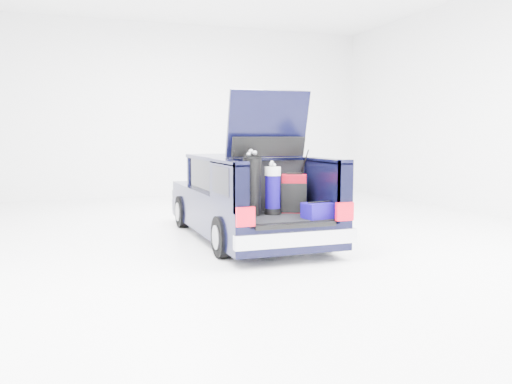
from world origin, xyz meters
name	(u,v)px	position (x,y,z in m)	size (l,w,h in m)	color
ground	(246,238)	(0.00, 0.00, 0.00)	(14.00, 14.00, 0.00)	white
car	(244,199)	(0.00, 0.11, 0.67)	(1.87, 4.65, 2.47)	black
red_suitcase	(294,194)	(0.37, -1.24, 0.89)	(0.44, 0.39, 0.62)	maroon
black_golf_bag	(252,186)	(-0.36, -1.33, 1.04)	(0.31, 0.36, 0.98)	black
blue_golf_bag	(273,190)	(-0.02, -1.30, 0.97)	(0.29, 0.29, 0.81)	black
blue_duffel	(320,210)	(0.48, -1.88, 0.71)	(0.50, 0.36, 0.24)	#0F0461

